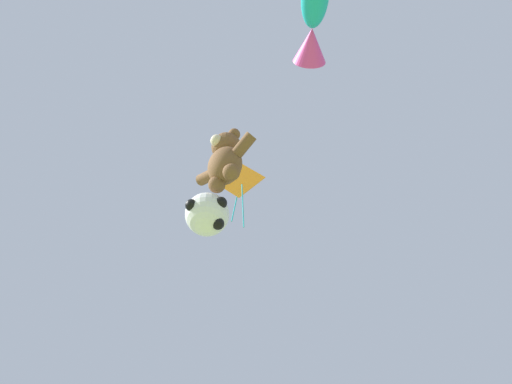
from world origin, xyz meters
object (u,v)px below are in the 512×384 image
at_px(teddy_bear_kite, 225,160).
at_px(diamond_kite, 239,182).
at_px(soccer_ball_kite, 207,214).
at_px(fish_kite_teal, 313,21).

bearing_deg(teddy_bear_kite, diamond_kite, 130.30).
bearing_deg(soccer_ball_kite, diamond_kite, 119.36).
height_order(soccer_ball_kite, fish_kite_teal, fish_kite_teal).
relative_size(teddy_bear_kite, soccer_ball_kite, 1.78).
relative_size(teddy_bear_kite, diamond_kite, 0.63).
bearing_deg(teddy_bear_kite, soccer_ball_kite, 169.26).
relative_size(teddy_bear_kite, fish_kite_teal, 0.85).
height_order(teddy_bear_kite, soccer_ball_kite, teddy_bear_kite).
relative_size(soccer_ball_kite, fish_kite_teal, 0.48).
bearing_deg(diamond_kite, fish_kite_teal, -24.66).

